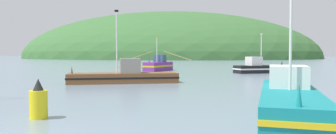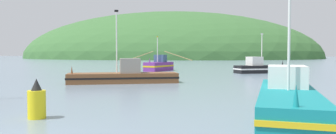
{
  "view_description": "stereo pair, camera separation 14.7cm",
  "coord_description": "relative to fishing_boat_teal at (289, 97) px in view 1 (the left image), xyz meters",
  "views": [
    {
      "loc": [
        6.8,
        -7.49,
        2.73
      ],
      "look_at": [
        -0.24,
        23.77,
        1.4
      ],
      "focal_mm": 34.85,
      "sensor_mm": 36.0,
      "label": 1
    },
    {
      "loc": [
        6.94,
        -7.46,
        2.73
      ],
      "look_at": [
        -0.24,
        23.77,
        1.4
      ],
      "focal_mm": 34.85,
      "sensor_mm": 36.0,
      "label": 2
    }
  ],
  "objects": [
    {
      "name": "hill_mid_left",
      "position": [
        -46.1,
        176.68,
        -0.69
      ],
      "size": [
        174.01,
        139.2,
        53.57
      ],
      "primitive_type": "ellipsoid",
      "color": "#386633",
      "rests_on": "ground"
    },
    {
      "name": "fishing_boat_teal",
      "position": [
        0.0,
        0.0,
        0.0
      ],
      "size": [
        3.37,
        11.59,
        6.98
      ],
      "rotation": [
        0.0,
        0.0,
        4.63
      ],
      "color": "#147F84",
      "rests_on": "ground"
    },
    {
      "name": "fishing_boat_black",
      "position": [
        0.35,
        31.21,
        0.03
      ],
      "size": [
        7.7,
        5.63,
        5.55
      ],
      "rotation": [
        0.0,
        0.0,
        0.49
      ],
      "color": "black",
      "rests_on": "ground"
    },
    {
      "name": "fishing_boat_brown",
      "position": [
        -12.76,
        12.46,
        -0.03
      ],
      "size": [
        10.29,
        6.27,
        6.73
      ],
      "rotation": [
        0.0,
        0.0,
        3.54
      ],
      "color": "brown",
      "rests_on": "ground"
    },
    {
      "name": "fishing_boat_purple",
      "position": [
        -14.94,
        33.74,
        0.16
      ],
      "size": [
        11.14,
        6.54,
        5.45
      ],
      "rotation": [
        0.0,
        0.0,
        4.45
      ],
      "color": "#6B2D84",
      "rests_on": "ground"
    },
    {
      "name": "channel_buoy",
      "position": [
        -10.48,
        -3.98,
        0.01
      ],
      "size": [
        0.73,
        0.73,
        1.68
      ],
      "color": "yellow",
      "rests_on": "ground"
    }
  ]
}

